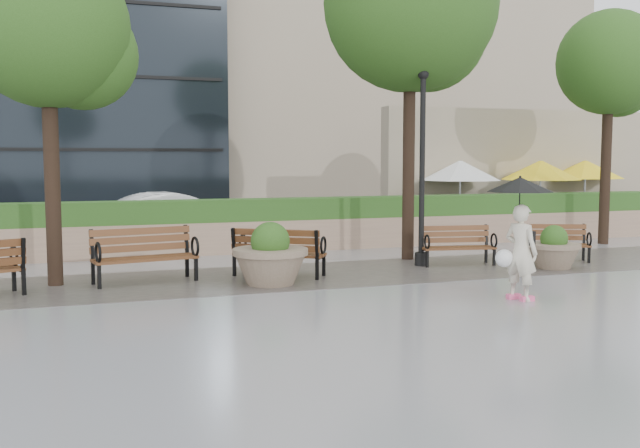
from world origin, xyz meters
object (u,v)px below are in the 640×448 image
object	(u,v)px
bench_4	(553,251)
planter_right	(554,252)
lamppost	(422,180)
car_right	(176,217)
bench_1	(145,267)
planter_left	(270,260)
bench_2	(279,262)
pedestrian	(520,226)
bench_3	(457,254)

from	to	relation	value
bench_4	planter_right	bearing A→B (deg)	-102.69
bench_4	lamppost	bearing A→B (deg)	-164.14
lamppost	car_right	size ratio (longest dim) A/B	1.00
lamppost	bench_1	bearing A→B (deg)	-177.75
bench_4	planter_left	bearing A→B (deg)	-150.05
planter_left	bench_2	bearing A→B (deg)	64.46
bench_4	lamppost	world-z (taller)	lamppost
lamppost	pedestrian	world-z (taller)	lamppost
bench_3	lamppost	distance (m)	1.84
bench_1	pedestrian	xyz separation A→B (m)	(5.77, -3.73, 0.94)
bench_3	car_right	size ratio (longest dim) A/B	0.40
bench_4	lamppost	xyz separation A→B (m)	(-3.16, 0.43, 1.65)
bench_1	bench_4	world-z (taller)	bench_1
bench_1	lamppost	bearing A→B (deg)	-7.79
lamppost	pedestrian	xyz separation A→B (m)	(-0.21, -3.96, -0.65)
planter_left	planter_right	size ratio (longest dim) A/B	1.26
bench_1	bench_2	world-z (taller)	bench_1
planter_left	lamppost	distance (m)	4.21
bench_1	planter_right	xyz separation A→B (m)	(8.50, -1.06, 0.06)
pedestrian	bench_3	bearing A→B (deg)	-38.15
bench_4	bench_1	bearing A→B (deg)	-157.64
car_right	bench_1	bearing A→B (deg)	158.62
pedestrian	bench_1	bearing A→B (deg)	33.94
planter_right	planter_left	bearing A→B (deg)	179.15
bench_1	planter_right	world-z (taller)	bench_1
planter_left	pedestrian	world-z (taller)	pedestrian
bench_1	planter_left	bearing A→B (deg)	-33.67
bench_3	planter_left	xyz separation A→B (m)	(-4.57, -1.00, 0.21)
planter_right	pedestrian	xyz separation A→B (m)	(-2.73, -2.67, 0.88)
bench_3	planter_right	world-z (taller)	planter_right
planter_right	lamppost	xyz separation A→B (m)	(-2.52, 1.30, 1.53)
bench_1	bench_3	bearing A→B (deg)	-9.78
bench_1	pedestrian	bearing A→B (deg)	-42.88
bench_1	bench_2	bearing A→B (deg)	-12.39
lamppost	bench_4	bearing A→B (deg)	-7.70
planter_left	pedestrian	size ratio (longest dim) A/B	0.69
bench_3	lamppost	bearing A→B (deg)	174.94
lamppost	car_right	distance (m)	7.93
pedestrian	lamppost	bearing A→B (deg)	-26.23
bench_4	planter_right	xyz separation A→B (m)	(-0.64, -0.87, 0.12)
bench_2	bench_3	xyz separation A→B (m)	(4.15, 0.14, -0.03)
bench_1	lamppost	distance (m)	6.20
bench_2	car_right	size ratio (longest dim) A/B	0.44
planter_left	car_right	world-z (taller)	car_right
pedestrian	planter_left	bearing A→B (deg)	29.03
bench_2	bench_4	size ratio (longest dim) A/B	1.12
bench_1	bench_4	xyz separation A→B (m)	(9.14, -0.19, -0.06)
lamppost	car_right	world-z (taller)	lamppost
planter_left	planter_right	bearing A→B (deg)	-0.85
lamppost	car_right	bearing A→B (deg)	125.01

